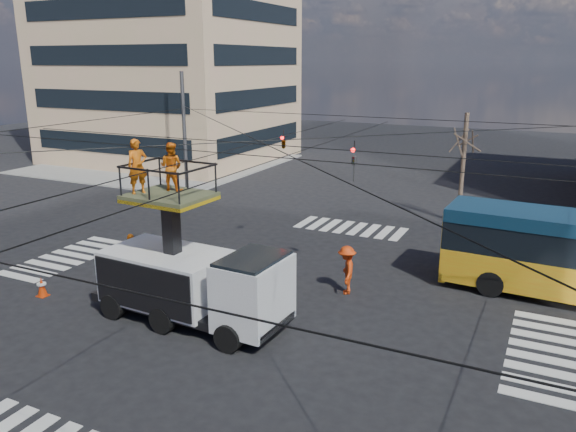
# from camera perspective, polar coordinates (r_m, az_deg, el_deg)

# --- Properties ---
(ground) EXTENTS (120.00, 120.00, 0.00)m
(ground) POSITION_cam_1_polar(r_m,az_deg,el_deg) (21.51, -2.77, -8.15)
(ground) COLOR black
(ground) RESTS_ON ground
(sidewalk_nw) EXTENTS (18.00, 18.00, 0.12)m
(sidewalk_nw) POSITION_cam_1_polar(r_m,az_deg,el_deg) (49.67, -12.55, 5.23)
(sidewalk_nw) COLOR slate
(sidewalk_nw) RESTS_ON ground
(crosswalks) EXTENTS (22.40, 22.40, 0.02)m
(crosswalks) POSITION_cam_1_polar(r_m,az_deg,el_deg) (21.50, -2.77, -8.13)
(crosswalks) COLOR silver
(crosswalks) RESTS_ON ground
(overhead_network) EXTENTS (24.24, 24.24, 8.00)m
(overhead_network) POSITION_cam_1_polar(r_m,az_deg,el_deg) (20.55, -2.56, 3.31)
(overhead_network) COLOR #2D2D30
(overhead_network) RESTS_ON ground
(tree_a) EXTENTS (2.00, 2.00, 6.00)m
(tree_a) POSITION_cam_1_polar(r_m,az_deg,el_deg) (31.33, 17.55, 7.48)
(tree_a) COLOR #382B21
(tree_a) RESTS_ON ground
(utility_truck) EXTENTS (7.10, 2.92, 6.19)m
(utility_truck) POSITION_cam_1_polar(r_m,az_deg,el_deg) (19.05, -9.71, -5.00)
(utility_truck) COLOR black
(utility_truck) RESTS_ON ground
(traffic_cone) EXTENTS (0.36, 0.36, 0.76)m
(traffic_cone) POSITION_cam_1_polar(r_m,az_deg,el_deg) (23.30, -23.73, -6.59)
(traffic_cone) COLOR red
(traffic_cone) RESTS_ON ground
(worker_ground) EXTENTS (0.54, 1.08, 1.77)m
(worker_ground) POSITION_cam_1_polar(r_m,az_deg,el_deg) (24.15, -15.65, -3.78)
(worker_ground) COLOR orange
(worker_ground) RESTS_ON ground
(flagger) EXTENTS (1.12, 1.40, 1.89)m
(flagger) POSITION_cam_1_polar(r_m,az_deg,el_deg) (21.54, 5.97, -5.47)
(flagger) COLOR #E43C0E
(flagger) RESTS_ON ground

